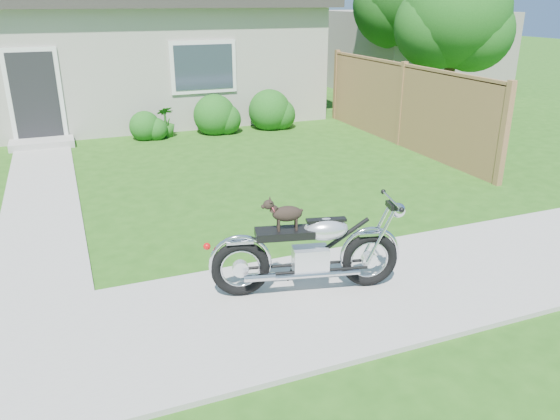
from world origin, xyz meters
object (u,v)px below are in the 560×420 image
at_px(fence, 401,104).
at_px(house, 89,39).
at_px(tree_near, 461,19).
at_px(potted_plant_right, 166,122).
at_px(motorcycle_with_dog, 310,250).

bearing_deg(fence, house, 135.26).
distance_m(house, tree_near, 10.14).
height_order(tree_near, potted_plant_right, tree_near).
relative_size(tree_near, motorcycle_with_dog, 1.94).
relative_size(house, fence, 1.90).
relative_size(house, potted_plant_right, 16.78).
relative_size(house, tree_near, 2.96).
bearing_deg(potted_plant_right, motorcycle_with_dog, -89.67).
bearing_deg(potted_plant_right, fence, -29.64).
height_order(fence, motorcycle_with_dog, fence).
bearing_deg(motorcycle_with_dog, fence, 61.89).
bearing_deg(tree_near, potted_plant_right, 170.40).
bearing_deg(tree_near, motorcycle_with_dog, -136.75).
bearing_deg(fence, potted_plant_right, 150.36).
xyz_separation_m(tree_near, potted_plant_right, (-7.57, 1.28, -2.36)).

